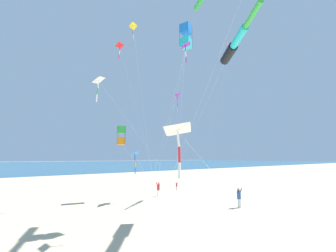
% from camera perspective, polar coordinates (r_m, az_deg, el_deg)
% --- Properties ---
extents(ground_plane, '(600.00, 600.00, 0.00)m').
position_cam_1_polar(ground_plane, '(25.95, 0.85, -19.32)').
color(ground_plane, '#C6B58C').
extents(ocean_water_strip, '(240.00, 600.00, 0.01)m').
position_cam_1_polar(ocean_water_strip, '(185.99, -32.10, -8.75)').
color(ocean_water_strip, '#285B7A').
rests_on(ocean_water_strip, ground_plane).
extents(person_adult_flyer, '(0.70, 0.64, 1.95)m').
position_cam_1_polar(person_adult_flyer, '(22.96, 18.64, -17.61)').
color(person_adult_flyer, silver).
rests_on(person_adult_flyer, ground_plane).
extents(person_child_green_jacket, '(0.42, 0.41, 1.17)m').
position_cam_1_polar(person_child_green_jacket, '(33.26, 2.36, -15.82)').
color(person_child_green_jacket, '#8E6B9E').
rests_on(person_child_green_jacket, ground_plane).
extents(person_child_grey_jacket, '(0.62, 0.66, 1.84)m').
position_cam_1_polar(person_child_grey_jacket, '(27.86, -2.64, -16.49)').
color(person_child_grey_jacket, silver).
rests_on(person_child_grey_jacket, ground_plane).
extents(kite_delta_blue_topmost, '(1.87, 7.95, 21.93)m').
position_cam_1_polar(kite_delta_blue_topmost, '(34.86, -12.96, 20.40)').
color(kite_delta_blue_topmost, red).
rests_on(kite_delta_blue_topmost, ground_plane).
extents(kite_delta_white_trailing, '(6.44, 13.93, 6.61)m').
position_cam_1_polar(kite_delta_white_trailing, '(10.39, 2.50, -1.12)').
color(kite_delta_white_trailing, white).
rests_on(kite_delta_white_trailing, ground_plane).
extents(kite_delta_black_fish_shape, '(9.67, 6.47, 13.82)m').
position_cam_1_polar(kite_delta_black_fish_shape, '(17.78, 4.67, 20.58)').
color(kite_delta_black_fish_shape, purple).
rests_on(kite_delta_black_fish_shape, ground_plane).
extents(kite_box_checkered_midright, '(10.37, 2.74, 16.73)m').
position_cam_1_polar(kite_box_checkered_midright, '(20.63, 4.86, 23.01)').
color(kite_box_checkered_midright, blue).
rests_on(kite_box_checkered_midright, ground_plane).
extents(kite_delta_long_streamer_left, '(2.14, 11.86, 13.74)m').
position_cam_1_polar(kite_delta_long_streamer_left, '(24.95, -18.39, 11.64)').
color(kite_delta_long_streamer_left, white).
rests_on(kite_delta_long_streamer_left, ground_plane).
extents(kite_box_green_low_center, '(5.25, 8.76, 8.59)m').
position_cam_1_polar(kite_box_green_low_center, '(25.77, -12.54, -2.48)').
color(kite_box_green_low_center, green).
rests_on(kite_box_green_low_center, ground_plane).
extents(kite_delta_purple_drifting, '(8.24, 8.49, 20.40)m').
position_cam_1_polar(kite_delta_purple_drifting, '(27.76, -9.40, 24.84)').
color(kite_delta_purple_drifting, yellow).
rests_on(kite_delta_purple_drifting, ground_plane).
extents(kite_delta_long_streamer_right, '(1.83, 4.45, 5.73)m').
position_cam_1_polar(kite_delta_long_streamer_right, '(24.25, -9.04, -7.44)').
color(kite_delta_long_streamer_right, blue).
rests_on(kite_delta_long_streamer_right, ground_plane).
extents(kite_windsock_orange_high_right, '(19.04, 6.46, 15.01)m').
position_cam_1_polar(kite_windsock_orange_high_right, '(20.48, 17.36, 20.06)').
color(kite_windsock_orange_high_right, black).
rests_on(kite_windsock_orange_high_right, ground_plane).
extents(kite_windsock_rainbow_low_near, '(8.52, 4.33, 20.83)m').
position_cam_1_polar(kite_windsock_rainbow_low_near, '(33.33, 16.26, 19.34)').
color(kite_windsock_rainbow_low_near, yellow).
rests_on(kite_windsock_rainbow_low_near, ground_plane).
extents(kite_delta_yellow_midlevel, '(6.58, 5.78, 13.10)m').
position_cam_1_polar(kite_delta_yellow_midlevel, '(27.48, 2.46, 8.23)').
color(kite_delta_yellow_midlevel, purple).
rests_on(kite_delta_yellow_midlevel, ground_plane).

